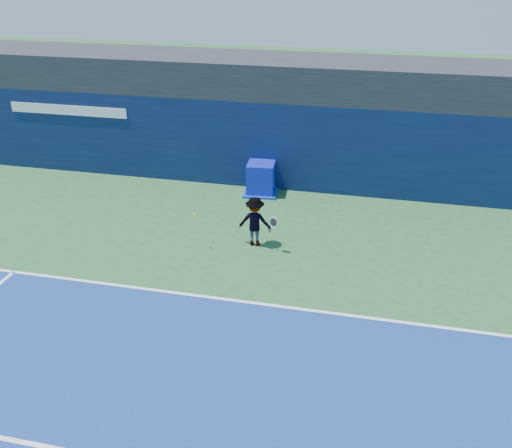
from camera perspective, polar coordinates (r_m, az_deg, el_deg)
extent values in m
plane|color=#285A2C|center=(11.84, -10.70, -14.90)|extent=(80.00, 80.00, 0.00)
cube|color=white|center=(14.05, -6.00, -7.12)|extent=(24.00, 0.10, 0.01)
cube|color=#222227|center=(20.37, 1.27, 14.65)|extent=(36.00, 3.00, 1.20)
cube|color=#0B183C|center=(19.96, 0.62, 8.17)|extent=(36.00, 1.00, 3.00)
cube|color=white|center=(21.80, -18.30, 10.76)|extent=(4.50, 0.04, 0.35)
cube|color=#0C16A9|center=(19.39, 0.50, 4.60)|extent=(0.98, 0.98, 1.08)
cube|color=#0B2FA1|center=(19.59, 0.49, 3.23)|extent=(1.22, 1.22, 0.07)
imported|color=silver|center=(15.92, -0.11, 0.26)|extent=(0.95, 0.58, 1.44)
cylinder|color=black|center=(15.65, 1.29, -0.53)|extent=(0.07, 0.13, 0.23)
torus|color=silver|center=(15.47, 1.77, 0.16)|extent=(0.27, 0.15, 0.26)
cylinder|color=black|center=(15.47, 1.77, 0.16)|extent=(0.22, 0.11, 0.22)
sphere|color=#B9E219|center=(15.70, -6.16, 0.95)|extent=(0.07, 0.07, 0.07)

